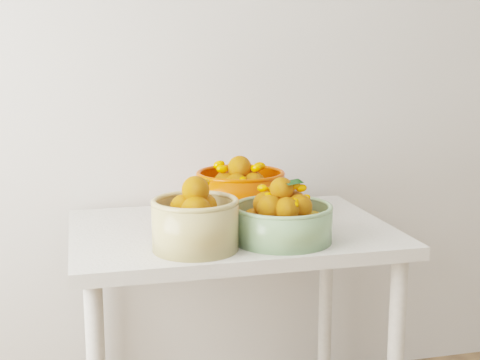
{
  "coord_description": "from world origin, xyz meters",
  "views": [
    {
      "loc": [
        -0.63,
        -0.39,
        1.31
      ],
      "look_at": [
        -0.17,
        1.5,
        0.92
      ],
      "focal_mm": 50.0,
      "sensor_mm": 36.0,
      "label": 1
    }
  ],
  "objects_px": {
    "bowl_orange": "(241,193)",
    "bowl_green": "(282,219)",
    "bowl_cream": "(195,222)",
    "table": "(231,256)"
  },
  "relations": [
    {
      "from": "bowl_orange",
      "to": "bowl_green",
      "type": "bearing_deg",
      "value": -79.71
    },
    {
      "from": "bowl_green",
      "to": "bowl_orange",
      "type": "xyz_separation_m",
      "value": [
        -0.05,
        0.29,
        0.02
      ]
    },
    {
      "from": "bowl_green",
      "to": "bowl_cream",
      "type": "bearing_deg",
      "value": -174.79
    },
    {
      "from": "table",
      "to": "bowl_green",
      "type": "bearing_deg",
      "value": -59.39
    },
    {
      "from": "bowl_cream",
      "to": "bowl_green",
      "type": "bearing_deg",
      "value": 5.21
    },
    {
      "from": "bowl_green",
      "to": "table",
      "type": "bearing_deg",
      "value": 120.61
    },
    {
      "from": "table",
      "to": "bowl_green",
      "type": "relative_size",
      "value": 2.58
    },
    {
      "from": "bowl_cream",
      "to": "bowl_green",
      "type": "distance_m",
      "value": 0.26
    },
    {
      "from": "bowl_cream",
      "to": "bowl_green",
      "type": "relative_size",
      "value": 0.77
    },
    {
      "from": "table",
      "to": "bowl_orange",
      "type": "height_order",
      "value": "bowl_orange"
    }
  ]
}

